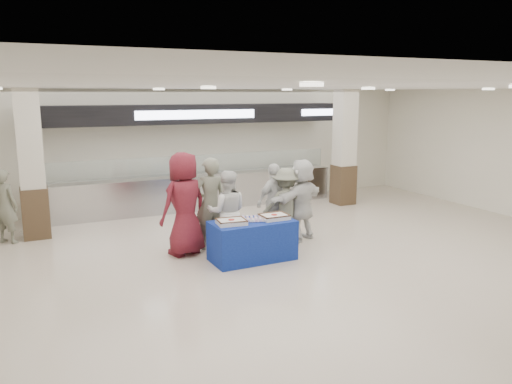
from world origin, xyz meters
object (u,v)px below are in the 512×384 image
sheet_cake_right (274,216)px  civilian_maroon (184,204)px  sheet_cake_left (231,221)px  soldier_b (286,205)px  cupcake_tray (254,219)px  soldier_bg (5,206)px  civilian_white (302,200)px  chef_short (275,201)px  display_table (252,241)px  soldier_a (210,204)px  chef_tall (227,212)px

sheet_cake_right → civilian_maroon: (-1.48, 0.90, 0.20)m
sheet_cake_left → soldier_b: 1.83m
cupcake_tray → soldier_bg: 5.27m
civilian_white → chef_short: bearing=-58.5°
chef_short → soldier_bg: 5.62m
sheet_cake_right → cupcake_tray: 0.40m
display_table → soldier_a: bearing=113.7°
soldier_bg → display_table: bearing=-178.0°
soldier_b → chef_short: bearing=-38.1°
sheet_cake_right → soldier_bg: size_ratio=0.33×
chef_short → soldier_bg: (-5.22, 2.09, -0.03)m
soldier_b → soldier_bg: soldier_bg is taller
soldier_a → chef_tall: bearing=125.4°
sheet_cake_right → cupcake_tray: sheet_cake_right is taller
sheet_cake_right → civilian_white: civilian_white is taller
soldier_a → civilian_white: 1.98m
display_table → sheet_cake_left: bearing=-175.9°
cupcake_tray → chef_tall: size_ratio=0.28×
civilian_maroon → chef_tall: bearing=145.0°
cupcake_tray → soldier_a: bearing=118.1°
display_table → soldier_bg: 5.27m
display_table → cupcake_tray: bearing=35.7°
chef_short → chef_tall: bearing=4.0°
display_table → sheet_cake_left: sheet_cake_left is taller
display_table → soldier_a: size_ratio=0.84×
civilian_maroon → soldier_a: bearing=173.9°
civilian_maroon → sheet_cake_left: bearing=104.4°
sheet_cake_left → soldier_a: size_ratio=0.30×
cupcake_tray → sheet_cake_right: bearing=-9.8°
cupcake_tray → soldier_b: (1.12, 0.81, 0.00)m
civilian_white → soldier_bg: size_ratio=1.11×
soldier_b → civilian_white: (0.33, -0.09, 0.09)m
cupcake_tray → civilian_white: (1.45, 0.72, 0.09)m
civilian_maroon → chef_short: (2.07, 0.21, -0.18)m
chef_short → cupcake_tray: bearing=31.9°
soldier_a → chef_short: size_ratio=1.13×
soldier_b → civilian_white: bearing=-174.4°
sheet_cake_right → soldier_bg: 5.63m
civilian_maroon → chef_tall: civilian_maroon is taller
sheet_cake_left → civilian_white: (1.93, 0.80, 0.07)m
civilian_maroon → chef_short: 2.08m
sheet_cake_right → soldier_b: soldier_b is taller
soldier_a → civilian_white: soldier_a is taller
sheet_cake_right → chef_tall: bearing=135.7°
display_table → soldier_b: bearing=34.7°
display_table → sheet_cake_right: bearing=-5.3°
sheet_cake_left → sheet_cake_right: bearing=0.6°
display_table → civilian_maroon: 1.49m
civilian_white → soldier_bg: bearing=-46.8°
display_table → soldier_a: soldier_a is taller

